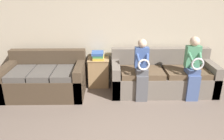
% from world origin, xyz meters
% --- Properties ---
extents(wall_back, '(7.42, 0.06, 2.55)m').
position_xyz_m(wall_back, '(0.00, 2.88, 1.27)').
color(wall_back, beige).
rests_on(wall_back, ground_plane).
extents(couch_main, '(2.15, 0.88, 0.87)m').
position_xyz_m(couch_main, '(0.68, 2.35, 0.32)').
color(couch_main, '#70665B').
rests_on(couch_main, ground_plane).
extents(couch_side, '(1.63, 0.99, 0.86)m').
position_xyz_m(couch_side, '(-1.78, 2.27, 0.32)').
color(couch_side, '#473828').
rests_on(couch_side, ground_plane).
extents(child_left_seated, '(0.27, 0.37, 1.20)m').
position_xyz_m(child_left_seated, '(0.19, 2.00, 0.66)').
color(child_left_seated, '#56565B').
rests_on(child_left_seated, ground_plane).
extents(child_right_seated, '(0.28, 0.38, 1.24)m').
position_xyz_m(child_right_seated, '(1.18, 2.00, 0.70)').
color(child_right_seated, '#475B8E').
rests_on(child_right_seated, ground_plane).
extents(side_shelf, '(0.47, 0.40, 0.64)m').
position_xyz_m(side_shelf, '(-0.68, 2.63, 0.33)').
color(side_shelf, '#9E7A51').
rests_on(side_shelf, ground_plane).
extents(book_stack, '(0.26, 0.32, 0.16)m').
position_xyz_m(book_stack, '(-0.69, 2.62, 0.72)').
color(book_stack, gold).
rests_on(book_stack, side_shelf).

